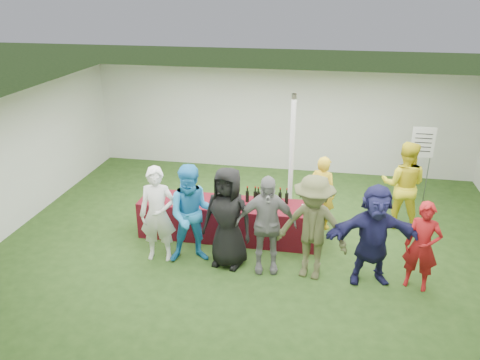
% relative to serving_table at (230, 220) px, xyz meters
% --- Properties ---
extents(ground, '(60.00, 60.00, 0.00)m').
position_rel_serving_table_xyz_m(ground, '(0.58, -0.07, -0.38)').
color(ground, '#284719').
rests_on(ground, ground).
extents(tent, '(10.00, 10.00, 10.00)m').
position_rel_serving_table_xyz_m(tent, '(1.08, 1.13, 0.98)').
color(tent, white).
rests_on(tent, ground).
extents(serving_table, '(3.60, 0.80, 0.75)m').
position_rel_serving_table_xyz_m(serving_table, '(0.00, 0.00, 0.00)').
color(serving_table, '#600910').
rests_on(serving_table, ground).
extents(wine_bottles, '(0.84, 0.12, 0.32)m').
position_rel_serving_table_xyz_m(wine_bottles, '(0.71, 0.14, 0.50)').
color(wine_bottles, black).
rests_on(wine_bottles, serving_table).
extents(wine_glasses, '(1.23, 0.07, 0.16)m').
position_rel_serving_table_xyz_m(wine_glasses, '(-0.88, -0.26, 0.49)').
color(wine_glasses, silver).
rests_on(wine_glasses, serving_table).
extents(water_bottle, '(0.07, 0.07, 0.23)m').
position_rel_serving_table_xyz_m(water_bottle, '(0.05, 0.08, 0.48)').
color(water_bottle, silver).
rests_on(water_bottle, serving_table).
extents(bar_towel, '(0.25, 0.18, 0.03)m').
position_rel_serving_table_xyz_m(bar_towel, '(1.52, 0.05, 0.39)').
color(bar_towel, white).
rests_on(bar_towel, serving_table).
extents(dump_bucket, '(0.21, 0.21, 0.18)m').
position_rel_serving_table_xyz_m(dump_bucket, '(1.62, -0.22, 0.46)').
color(dump_bucket, slate).
rests_on(dump_bucket, serving_table).
extents(wine_list_sign, '(0.50, 0.03, 1.80)m').
position_rel_serving_table_xyz_m(wine_list_sign, '(3.90, 2.40, 0.94)').
color(wine_list_sign, slate).
rests_on(wine_list_sign, ground).
extents(staff_pourer, '(0.67, 0.57, 1.56)m').
position_rel_serving_table_xyz_m(staff_pourer, '(1.76, 0.75, 0.41)').
color(staff_pourer, gold).
rests_on(staff_pourer, ground).
extents(staff_back, '(1.02, 0.86, 1.85)m').
position_rel_serving_table_xyz_m(staff_back, '(3.38, 1.11, 0.55)').
color(staff_back, yellow).
rests_on(staff_back, ground).
extents(customer_0, '(0.70, 0.50, 1.80)m').
position_rel_serving_table_xyz_m(customer_0, '(-1.11, -1.01, 0.52)').
color(customer_0, white).
rests_on(customer_0, ground).
extents(customer_1, '(1.06, 0.93, 1.86)m').
position_rel_serving_table_xyz_m(customer_1, '(-0.47, -0.96, 0.55)').
color(customer_1, '#2386CB').
rests_on(customer_1, ground).
extents(customer_2, '(1.01, 0.76, 1.86)m').
position_rel_serving_table_xyz_m(customer_2, '(0.16, -0.96, 0.55)').
color(customer_2, black).
rests_on(customer_2, ground).
extents(customer_3, '(1.10, 0.60, 1.79)m').
position_rel_serving_table_xyz_m(customer_3, '(0.84, -1.02, 0.52)').
color(customer_3, slate).
rests_on(customer_3, ground).
extents(customer_4, '(1.33, 0.94, 1.88)m').
position_rel_serving_table_xyz_m(customer_4, '(1.64, -1.09, 0.56)').
color(customer_4, '#4C4F2D').
rests_on(customer_4, ground).
extents(customer_5, '(1.71, 0.81, 1.77)m').
position_rel_serving_table_xyz_m(customer_5, '(2.63, -1.05, 0.51)').
color(customer_5, '#1A1A46').
rests_on(customer_5, ground).
extents(customer_6, '(0.65, 0.52, 1.55)m').
position_rel_serving_table_xyz_m(customer_6, '(3.41, -1.09, 0.40)').
color(customer_6, maroon).
rests_on(customer_6, ground).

